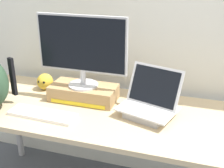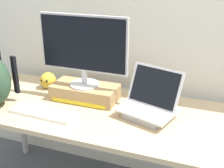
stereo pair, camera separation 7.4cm
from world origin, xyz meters
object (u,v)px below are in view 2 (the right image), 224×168
object	(u,v)px
open_laptop	(149,108)
plush_toy	(48,80)
desktop_monitor	(83,48)
external_keyboard	(43,113)
toner_box_yellow	(85,92)

from	to	relation	value
open_laptop	plush_toy	size ratio (longest dim) A/B	3.30
desktop_monitor	external_keyboard	bearing A→B (deg)	-118.21
desktop_monitor	open_laptop	distance (m)	0.53
desktop_monitor	plush_toy	distance (m)	0.44
external_keyboard	desktop_monitor	bearing A→B (deg)	63.91
plush_toy	open_laptop	bearing A→B (deg)	-11.82
open_laptop	external_keyboard	size ratio (longest dim) A/B	0.91
desktop_monitor	open_laptop	world-z (taller)	desktop_monitor
desktop_monitor	open_laptop	bearing A→B (deg)	-10.53
external_keyboard	plush_toy	size ratio (longest dim) A/B	3.64
desktop_monitor	external_keyboard	distance (m)	0.45
desktop_monitor	external_keyboard	world-z (taller)	desktop_monitor
toner_box_yellow	plush_toy	bearing A→B (deg)	166.66
toner_box_yellow	open_laptop	xyz separation A→B (m)	(0.44, -0.08, 0.01)
open_laptop	external_keyboard	distance (m)	0.62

